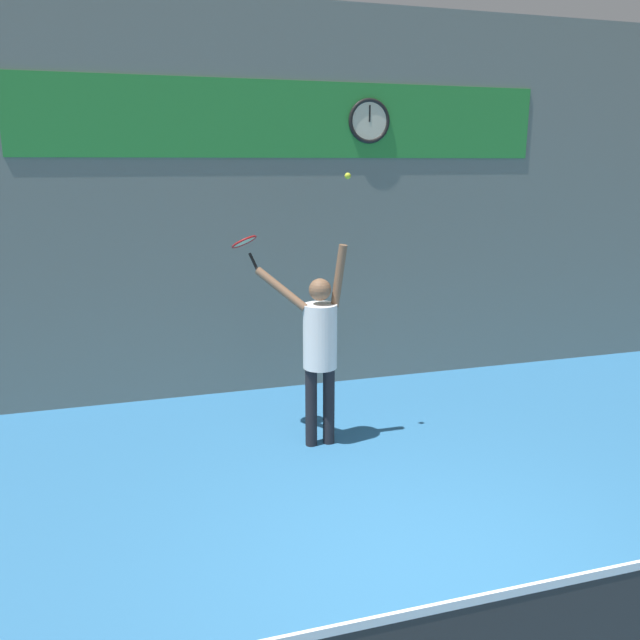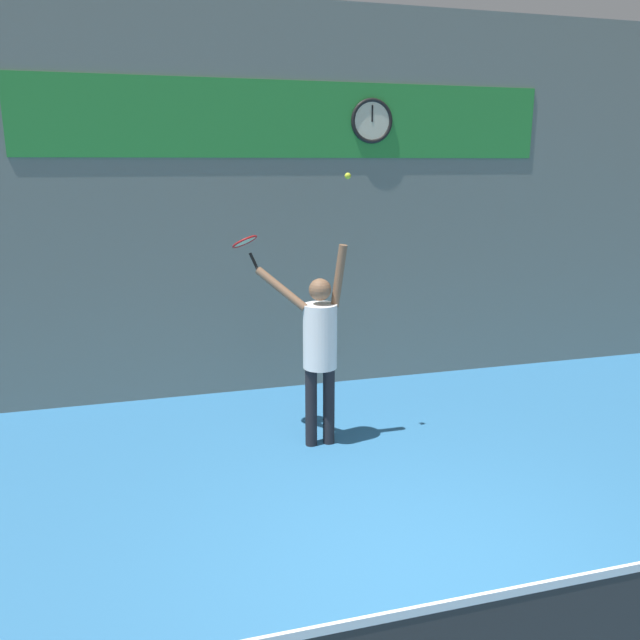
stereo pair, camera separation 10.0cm
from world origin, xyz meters
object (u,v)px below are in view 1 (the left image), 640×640
(scoreboard_clock, at_px, (369,121))
(tennis_ball, at_px, (348,176))
(tennis_racket, at_px, (245,244))
(tennis_player, at_px, (319,343))

(scoreboard_clock, xyz_separation_m, tennis_ball, (-0.94, -1.91, -0.66))
(scoreboard_clock, relative_size, tennis_racket, 1.45)
(tennis_player, bearing_deg, tennis_racket, 147.27)
(scoreboard_clock, distance_m, tennis_racket, 2.74)
(tennis_player, xyz_separation_m, tennis_ball, (0.28, -0.06, 1.75))
(scoreboard_clock, relative_size, tennis_ball, 8.89)
(tennis_ball, bearing_deg, tennis_racket, 152.65)
(tennis_racket, bearing_deg, tennis_ball, -27.35)
(tennis_racket, xyz_separation_m, tennis_ball, (0.98, -0.51, 0.71))
(scoreboard_clock, relative_size, tennis_player, 0.26)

